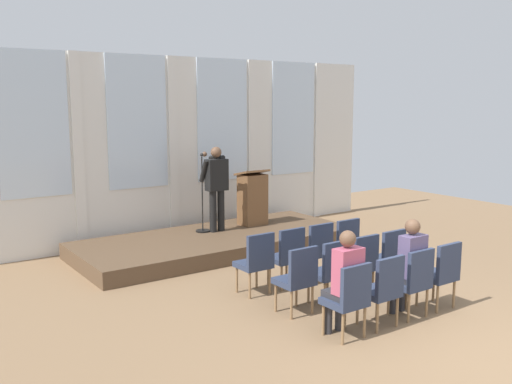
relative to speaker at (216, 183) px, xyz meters
name	(u,v)px	position (x,y,z in m)	size (l,w,h in m)	color
ground_plane	(469,352)	(-0.16, -5.81, -1.26)	(18.03, 18.03, 0.00)	#846647
rear_partition	(183,145)	(-0.12, 1.11, 0.67)	(9.80, 0.14, 3.73)	silver
stage_platform	(217,242)	(-0.16, -0.28, -1.12)	(5.36, 2.20, 0.29)	brown
speaker	(216,183)	(0.00, 0.00, 0.00)	(0.52, 0.69, 1.67)	black
mic_stand	(203,215)	(-0.25, 0.12, -0.63)	(0.28, 0.28, 1.55)	black
lectern	(252,198)	(0.94, 0.10, -0.42)	(0.60, 0.48, 1.16)	brown
chair_r0_c0	(256,260)	(-1.04, -2.82, -0.73)	(0.46, 0.44, 0.94)	olive
chair_r0_c1	(287,254)	(-0.45, -2.82, -0.73)	(0.46, 0.44, 0.94)	olive
chair_r0_c2	(316,248)	(0.13, -2.82, -0.73)	(0.46, 0.44, 0.94)	olive
chair_r0_c3	(343,243)	(0.71, -2.82, -0.73)	(0.46, 0.44, 0.94)	olive
chair_r1_c0	(298,276)	(-1.04, -3.79, -0.73)	(0.46, 0.44, 0.94)	olive
chair_r1_c1	(330,269)	(-0.45, -3.79, -0.73)	(0.46, 0.44, 0.94)	olive
chair_r1_c2	(360,262)	(0.13, -3.79, -0.73)	(0.46, 0.44, 0.94)	olive
chair_r1_c3	(388,256)	(0.71, -3.79, -0.73)	(0.46, 0.44, 0.94)	olive
chair_r2_c0	(349,296)	(-1.04, -4.75, -0.73)	(0.46, 0.44, 0.94)	olive
audience_r2_c0	(345,278)	(-1.04, -4.67, -0.52)	(0.36, 0.39, 1.33)	#2D2D33
chair_r2_c1	(383,287)	(-0.45, -4.75, -0.73)	(0.46, 0.44, 0.94)	olive
chair_r2_c2	(413,279)	(0.13, -4.75, -0.73)	(0.46, 0.44, 0.94)	olive
audience_r2_c2	(409,262)	(0.13, -4.67, -0.53)	(0.36, 0.39, 1.32)	#2D2D33
chair_r2_c3	(441,271)	(0.71, -4.75, -0.73)	(0.46, 0.44, 0.94)	olive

